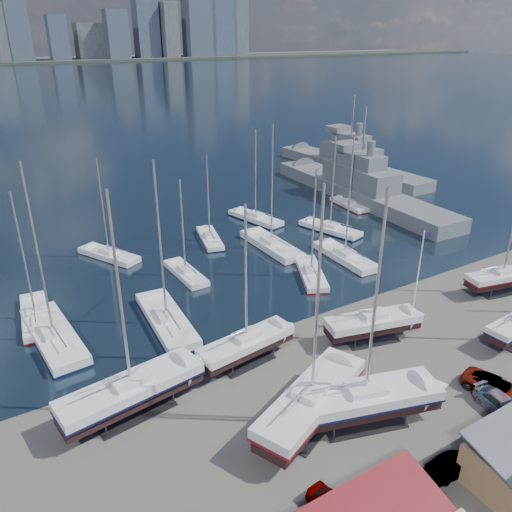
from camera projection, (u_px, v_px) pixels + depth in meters
ground at (390, 360)px, 46.41m from camera, size 1400.00×1400.00×0.00m
water at (1, 86)px, 288.54m from camera, size 1400.00×600.00×0.40m
sailboat_cradle_0 at (132, 391)px, 39.15m from camera, size 11.97×4.81×18.59m
sailboat_cradle_1 at (312, 400)px, 38.04m from camera, size 12.46×7.96×19.31m
sailboat_cradle_2 at (247, 344)px, 45.31m from camera, size 9.65×3.82×15.38m
sailboat_cradle_3 at (364, 400)px, 38.15m from camera, size 12.38×6.59×19.02m
sailboat_cradle_4 at (373, 322)px, 48.65m from camera, size 9.86×4.85×15.54m
sailboat_cradle_6 at (502, 277)px, 57.76m from camera, size 9.32×4.37×14.65m
sailboat_moored_0 at (54, 339)px, 49.15m from camera, size 4.49×12.88×18.90m
sailboat_moored_1 at (36, 317)px, 52.89m from camera, size 3.80×10.12×14.77m
sailboat_moored_2 at (109, 256)px, 67.45m from camera, size 6.58×9.62×14.25m
sailboat_moored_3 at (167, 322)px, 52.02m from camera, size 4.32×12.41×18.22m
sailboat_moored_4 at (186, 274)px, 62.38m from camera, size 2.62×8.67×13.01m
sailboat_moored_5 at (210, 239)px, 72.87m from camera, size 4.67×9.24×13.30m
sailboat_moored_6 at (311, 275)px, 62.22m from camera, size 6.62×9.77×14.30m
sailboat_moored_7 at (271, 246)px, 70.38m from camera, size 3.39×11.99×18.08m
sailboat_moored_8 at (256, 219)px, 80.77m from camera, size 5.06×10.60×15.27m
sailboat_moored_9 at (345, 258)px, 66.88m from camera, size 3.54×10.97×16.36m
sailboat_moored_10 at (330, 230)px, 76.35m from camera, size 5.50×10.53×15.16m
sailboat_moored_11 at (349, 205)px, 87.23m from camera, size 3.20×8.80×12.88m
naval_ship_east at (359, 190)px, 91.14m from camera, size 9.11×44.37×17.97m
naval_ship_west at (349, 164)px, 108.94m from camera, size 8.41×41.13×17.68m
car_a at (337, 510)px, 30.99m from camera, size 2.23×4.54×1.49m
car_b at (455, 465)px, 34.32m from camera, size 4.32×1.88×1.38m
car_c at (496, 387)px, 41.84m from camera, size 3.88×5.87×1.50m
car_d at (503, 406)px, 39.70m from camera, size 2.69×5.26×1.46m
flagpole at (418, 275)px, 48.70m from camera, size 0.97×0.12×10.93m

